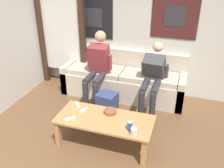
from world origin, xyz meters
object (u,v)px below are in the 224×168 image
object	(u,v)px
backpack	(107,105)
game_controller_near_right	(70,118)
coffee_table	(105,123)
pillar_candle	(134,132)
couch	(123,81)
game_controller_near_left	(84,110)
ceramic_bowl	(110,111)
drink_can_blue	(130,126)
person_seated_adult	(97,66)
game_controller_far_center	(77,105)
person_seated_teen	(153,76)

from	to	relation	value
backpack	game_controller_near_right	distance (m)	0.91
coffee_table	pillar_candle	xyz separation A→B (m)	(0.46, -0.22, 0.12)
couch	game_controller_near_left	size ratio (longest dim) A/B	15.54
coffee_table	ceramic_bowl	size ratio (longest dim) A/B	7.40
couch	ceramic_bowl	distance (m)	1.34
pillar_candle	game_controller_near_left	world-z (taller)	pillar_candle
ceramic_bowl	game_controller_near_left	world-z (taller)	ceramic_bowl
pillar_candle	game_controller_near_left	xyz separation A→B (m)	(-0.81, 0.32, -0.04)
pillar_candle	drink_can_blue	world-z (taller)	drink_can_blue
person_seated_adult	game_controller_near_left	bearing A→B (deg)	-80.18
game_controller_near_right	game_controller_far_center	size ratio (longest dim) A/B	0.99
coffee_table	ceramic_bowl	world-z (taller)	ceramic_bowl
couch	game_controller_near_right	world-z (taller)	couch
ceramic_bowl	game_controller_near_right	bearing A→B (deg)	-146.97
game_controller_near_right	game_controller_far_center	bearing A→B (deg)	99.32
ceramic_bowl	game_controller_near_left	size ratio (longest dim) A/B	1.22
couch	ceramic_bowl	bearing A→B (deg)	-82.21
person_seated_adult	game_controller_far_center	bearing A→B (deg)	-88.62
drink_can_blue	game_controller_near_right	distance (m)	0.83
coffee_table	backpack	world-z (taller)	coffee_table
game_controller_far_center	couch	bearing A→B (deg)	74.33
drink_can_blue	game_controller_near_right	xyz separation A→B (m)	(-0.83, -0.02, -0.05)
person_seated_teen	ceramic_bowl	distance (m)	1.09
backpack	game_controller_near_left	distance (m)	0.66
ceramic_bowl	game_controller_near_left	bearing A→B (deg)	-172.40
backpack	couch	bearing A→B (deg)	85.30
person_seated_adult	game_controller_near_left	xyz separation A→B (m)	(0.17, -1.01, -0.26)
drink_can_blue	game_controller_near_left	size ratio (longest dim) A/B	0.84
coffee_table	drink_can_blue	xyz separation A→B (m)	(0.39, -0.14, 0.13)
backpack	ceramic_bowl	size ratio (longest dim) A/B	2.28
backpack	game_controller_near_right	size ratio (longest dim) A/B	3.16
coffee_table	person_seated_adult	bearing A→B (deg)	115.52
person_seated_teen	game_controller_near_left	distance (m)	1.33
backpack	drink_can_blue	bearing A→B (deg)	-53.96
coffee_table	pillar_candle	distance (m)	0.53
person_seated_teen	game_controller_near_right	size ratio (longest dim) A/B	8.69
couch	drink_can_blue	world-z (taller)	couch
coffee_table	game_controller_near_left	xyz separation A→B (m)	(-0.35, 0.10, 0.08)
person_seated_teen	game_controller_near_right	distance (m)	1.59
game_controller_far_center	coffee_table	bearing A→B (deg)	-21.26
person_seated_teen	pillar_candle	distance (m)	1.37
pillar_candle	game_controller_far_center	bearing A→B (deg)	156.65
person_seated_teen	pillar_candle	size ratio (longest dim) A/B	9.93
drink_can_blue	game_controller_near_left	world-z (taller)	drink_can_blue
ceramic_bowl	backpack	bearing A→B (deg)	114.36
person_seated_adult	person_seated_teen	world-z (taller)	person_seated_adult
couch	person_seated_adult	distance (m)	0.66
person_seated_teen	game_controller_far_center	xyz separation A→B (m)	(-0.96, -0.94, -0.19)
person_seated_teen	game_controller_near_left	bearing A→B (deg)	-127.68
game_controller_far_center	ceramic_bowl	bearing A→B (deg)	-5.24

